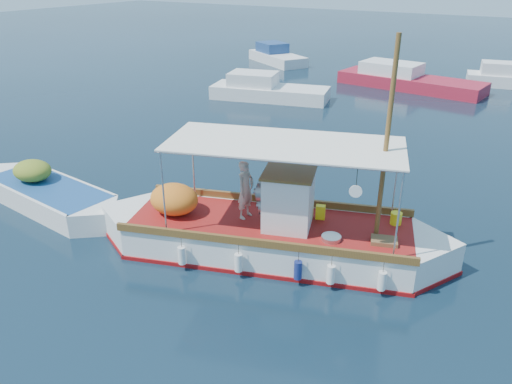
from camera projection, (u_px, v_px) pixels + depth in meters
The scene contains 7 objects.
ground at pixel (280, 256), 14.47m from camera, with size 160.00×160.00×0.00m, color black.
fishing_caique at pixel (267, 235), 14.46m from camera, with size 10.14×5.15×6.50m.
dinghy at pixel (49, 196), 17.35m from camera, with size 6.93×2.49×1.70m.
bg_boat_nw at pixel (266, 91), 31.02m from camera, with size 7.55×4.07×1.80m.
bg_boat_n at pixel (406, 81), 33.80m from camera, with size 9.89×3.97×1.80m.
bg_boat_far_w at pixel (276, 57), 42.31m from camera, with size 6.45×5.17×1.80m.
bg_boat_far_n at pixel (506, 79), 34.23m from camera, with size 5.70×3.04×1.80m.
Camera 1 is at (5.78, -10.96, 7.73)m, focal length 35.00 mm.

